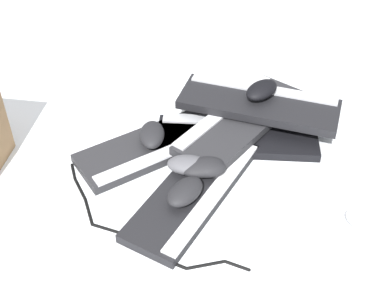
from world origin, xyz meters
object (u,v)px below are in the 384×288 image
Objects in this scene: keyboard_1 at (237,137)px; mouse_6 at (369,222)px; keyboard_4 at (259,103)px; mouse_2 at (185,192)px; mouse_5 at (152,135)px; keyboard_3 at (240,120)px; keyboard_2 at (158,145)px; mouse_4 at (255,241)px; mouse_1 at (262,90)px; mouse_3 at (203,167)px; mouse_7 at (204,167)px; keyboard_0 at (195,191)px; mouse_0 at (189,165)px.

mouse_6 is at bearing 47.49° from keyboard_1.
mouse_6 is (0.29, 0.31, 0.01)m from keyboard_1.
mouse_6 is (0.37, 0.26, -0.05)m from keyboard_4.
keyboard_1 is 4.04× the size of mouse_2.
keyboard_3 is at bearing 104.39° from mouse_5.
mouse_6 reaches higher than keyboard_2.
mouse_4 is at bearing 6.38° from keyboard_3.
mouse_1 is at bearing 162.38° from keyboard_4.
mouse_2 is at bearing -156.30° from mouse_6.
mouse_2 is 0.10m from mouse_3.
mouse_3 is 0.00m from mouse_7.
mouse_1 is at bearing 110.42° from mouse_5.
keyboard_0 is 1.00× the size of keyboard_4.
mouse_7 is (0.21, -0.08, 0.01)m from keyboard_3.
mouse_5 is 0.59m from mouse_6.
keyboard_3 is (-0.04, 0.01, 0.03)m from keyboard_1.
mouse_1 reaches higher than mouse_6.
mouse_1 is 1.00× the size of mouse_3.
mouse_1 is at bearing 150.80° from mouse_6.
mouse_7 reaches higher than keyboard_3.
mouse_1 reaches higher than mouse_7.
mouse_7 is at bearing 9.69° from mouse_1.
mouse_5 is 1.00× the size of mouse_7.
keyboard_0 is 4.21× the size of mouse_3.
mouse_4 is (0.15, 0.15, 0.01)m from keyboard_0.
keyboard_3 is 0.24m from mouse_0.
mouse_0 is at bearing 3.27° from mouse_1.
mouse_1 reaches higher than keyboard_3.
mouse_4 is (0.11, 0.17, -0.03)m from mouse_2.
keyboard_1 is 4.04× the size of mouse_6.
mouse_6 is at bearing 116.26° from mouse_2.
keyboard_4 reaches higher than keyboard_3.
mouse_2 is (0.35, -0.17, -0.06)m from mouse_1.
mouse_3 and mouse_5 have the same top height.
mouse_4 is (0.20, 0.13, -0.03)m from mouse_3.
mouse_3 is at bearing 48.49° from keyboard_2.
mouse_2 is (0.26, -0.11, 0.04)m from keyboard_1.
keyboard_4 is 0.29m from mouse_7.
keyboard_0 is at bearing -26.91° from keyboard_4.
mouse_3 is (0.21, -0.09, 0.01)m from keyboard_3.
keyboard_1 is 0.19m from mouse_7.
keyboard_0 is 0.20m from keyboard_2.
keyboard_0 is 0.41m from mouse_6.
keyboard_2 is 0.24m from keyboard_3.
keyboard_1 is 0.19m from mouse_3.
mouse_7 is (-0.09, 0.04, 0.00)m from mouse_2.
keyboard_1 is 4.04× the size of mouse_5.
mouse_5 and mouse_7 have the same top height.
keyboard_4 is 4.20× the size of mouse_4.
mouse_4 is 1.00× the size of mouse_7.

